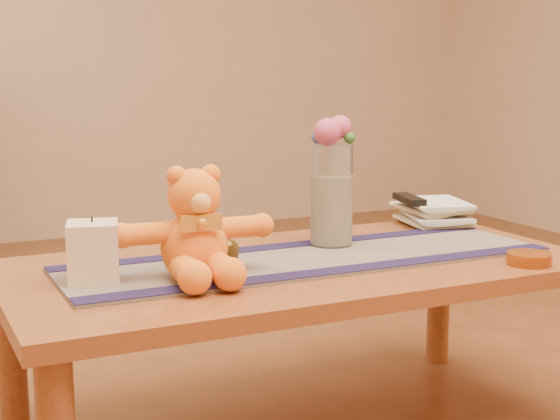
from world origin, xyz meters
name	(u,v)px	position (x,y,z in m)	size (l,w,h in m)	color
coffee_table_top	(299,269)	(0.00, 0.00, 0.43)	(1.40, 0.70, 0.04)	brown
table_leg_bl	(12,360)	(-0.64, 0.29, 0.21)	(0.07, 0.07, 0.41)	brown
table_leg_br	(439,298)	(0.64, 0.29, 0.21)	(0.07, 0.07, 0.41)	brown
persian_runner	(309,259)	(0.03, 0.00, 0.45)	(1.20, 0.35, 0.01)	#1B1741
runner_border_near	(339,270)	(0.03, -0.15, 0.46)	(1.20, 0.06, 0.00)	#191339
runner_border_far	(283,246)	(0.03, 0.14, 0.46)	(1.20, 0.06, 0.00)	#191339
teddy_bear	(194,224)	(-0.28, -0.05, 0.57)	(0.34, 0.28, 0.23)	orange
pillar_candle	(93,252)	(-0.50, 0.00, 0.52)	(0.11, 0.11, 0.13)	beige
candle_wick	(92,220)	(-0.50, 0.00, 0.59)	(0.00, 0.00, 0.01)	black
glass_vase	(332,195)	(0.15, 0.10, 0.59)	(0.11, 0.11, 0.26)	silver
potpourri_fill	(331,210)	(0.15, 0.10, 0.55)	(0.09, 0.09, 0.18)	beige
rose_left	(327,132)	(0.13, 0.09, 0.75)	(0.07, 0.07, 0.07)	#C34471
rose_right	(340,127)	(0.17, 0.11, 0.76)	(0.06, 0.06, 0.06)	#C34471
blue_flower_back	(329,133)	(0.16, 0.14, 0.75)	(0.04, 0.04, 0.04)	#484D9D
blue_flower_side	(318,137)	(0.12, 0.12, 0.74)	(0.04, 0.04, 0.04)	#484D9D
leaf_sprig	(350,138)	(0.19, 0.08, 0.74)	(0.03, 0.03, 0.03)	#33662D
bronze_ball	(226,252)	(-0.19, 0.01, 0.49)	(0.06, 0.06, 0.06)	#523F1B
book_bottom	(407,223)	(0.49, 0.25, 0.46)	(0.17, 0.22, 0.02)	beige
book_lower	(410,217)	(0.49, 0.25, 0.48)	(0.16, 0.22, 0.02)	beige
book_upper	(405,211)	(0.48, 0.26, 0.50)	(0.17, 0.22, 0.02)	beige
book_top	(409,204)	(0.49, 0.25, 0.52)	(0.16, 0.22, 0.02)	beige
tv_remote	(409,199)	(0.49, 0.24, 0.54)	(0.04, 0.16, 0.02)	black
amber_dish	(529,259)	(0.48, -0.27, 0.46)	(0.11, 0.11, 0.03)	#BF5914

